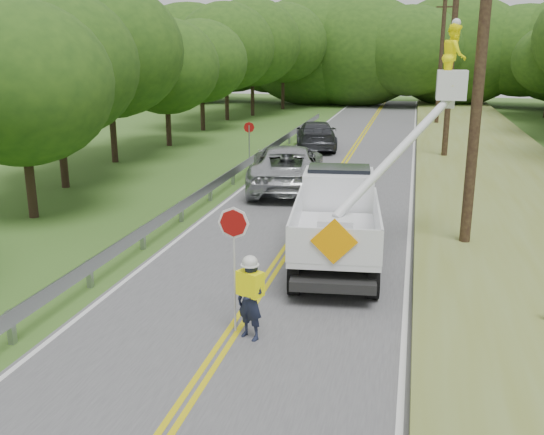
# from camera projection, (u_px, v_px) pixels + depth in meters

# --- Properties ---
(ground) EXTENTS (140.00, 140.00, 0.00)m
(ground) POSITION_uv_depth(u_px,v_px,m) (190.00, 397.00, 10.04)
(ground) COLOR #385621
(ground) RESTS_ON ground
(road) EXTENTS (7.20, 96.00, 0.03)m
(road) POSITION_uv_depth(u_px,v_px,m) (320.00, 200.00, 23.15)
(road) COLOR #4E4E51
(road) RESTS_ON ground
(guardrail) EXTENTS (0.18, 48.00, 0.77)m
(guardrail) POSITION_uv_depth(u_px,v_px,m) (227.00, 177.00, 24.75)
(guardrail) COLOR gray
(guardrail) RESTS_ON ground
(utility_poles) EXTENTS (1.60, 43.30, 10.00)m
(utility_poles) POSITION_uv_depth(u_px,v_px,m) (461.00, 59.00, 23.45)
(utility_poles) COLOR black
(utility_poles) RESTS_ON ground
(tall_grass_verge) EXTENTS (7.00, 96.00, 0.30)m
(tall_grass_verge) POSITION_uv_depth(u_px,v_px,m) (515.00, 207.00, 21.54)
(tall_grass_verge) COLOR olive
(tall_grass_verge) RESTS_ON ground
(treeline_left) EXTENTS (10.66, 57.47, 9.99)m
(treeline_left) POSITION_uv_depth(u_px,v_px,m) (198.00, 51.00, 38.84)
(treeline_left) COLOR #332319
(treeline_left) RESTS_ON ground
(treeline_horizon) EXTENTS (58.17, 15.52, 12.43)m
(treeline_horizon) POSITION_uv_depth(u_px,v_px,m) (404.00, 51.00, 60.67)
(treeline_horizon) COLOR #234515
(treeline_horizon) RESTS_ON ground
(flagger) EXTENTS (1.06, 0.60, 2.65)m
(flagger) POSITION_uv_depth(u_px,v_px,m) (250.00, 294.00, 11.84)
(flagger) COLOR #191E33
(flagger) RESTS_ON road
(bucket_truck) EXTENTS (4.55, 6.49, 6.27)m
(bucket_truck) POSITION_uv_depth(u_px,v_px,m) (347.00, 203.00, 16.87)
(bucket_truck) COLOR black
(bucket_truck) RESTS_ON road
(suv_silver) EXTENTS (4.20, 7.03, 1.83)m
(suv_silver) POSITION_uv_depth(u_px,v_px,m) (287.00, 167.00, 24.83)
(suv_silver) COLOR #AAADB1
(suv_silver) RESTS_ON road
(suv_darkgrey) EXTENTS (3.33, 5.92, 1.62)m
(suv_darkgrey) POSITION_uv_depth(u_px,v_px,m) (316.00, 135.00, 34.91)
(suv_darkgrey) COLOR #313338
(suv_darkgrey) RESTS_ON road
(stop_sign_permanent) EXTENTS (0.48, 0.20, 2.38)m
(stop_sign_permanent) POSITION_uv_depth(u_px,v_px,m) (249.00, 139.00, 28.09)
(stop_sign_permanent) COLOR gray
(stop_sign_permanent) RESTS_ON ground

